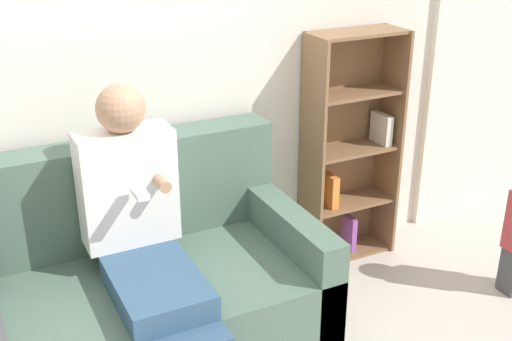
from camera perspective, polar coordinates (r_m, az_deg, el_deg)
The scene contains 5 objects.
back_wall at distance 3.05m, azimuth -14.67°, elevation 9.42°, with size 10.00×0.06×2.55m.
curtain_panel at distance 4.15m, azimuth 18.46°, elevation 10.10°, with size 0.58×0.04×2.21m.
couch at distance 2.98m, azimuth -12.59°, elevation -11.08°, with size 1.81×0.91×0.93m.
adult_seated at distance 2.73m, azimuth -9.84°, elevation -6.08°, with size 0.41×0.82×1.26m.
bookshelf at distance 3.66m, azimuth 8.05°, elevation 1.49°, with size 0.54×0.25×1.32m.
Camera 1 is at (-0.61, -1.86, 1.96)m, focal length 45.00 mm.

